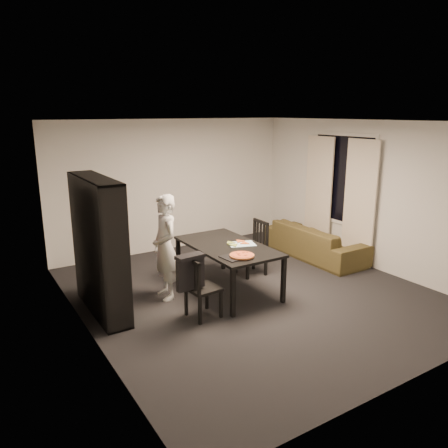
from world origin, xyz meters
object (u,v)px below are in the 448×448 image
dining_table (227,249)px  chair_left (198,284)px  baking_tray (236,257)px  sofa (315,241)px  person (165,247)px  pepperoni_pizza (242,255)px  chair_right (255,244)px  bookshelf (99,246)px

dining_table → chair_left: (-0.86, -0.62, -0.18)m
baking_tray → sofa: (2.50, 1.02, -0.43)m
chair_left → baking_tray: 0.71m
person → sofa: person is taller
chair_left → pepperoni_pizza: chair_left is taller
chair_right → baking_tray: bearing=-46.0°
chair_right → bookshelf: bearing=-86.9°
chair_left → person: (-0.07, 0.87, 0.30)m
dining_table → sofa: (2.31, 0.48, -0.36)m
baking_tray → sofa: bearing=22.2°
baking_tray → sofa: 2.74m
bookshelf → dining_table: size_ratio=1.08×
dining_table → chair_right: bearing=24.4°
baking_tray → sofa: baking_tray is taller
dining_table → baking_tray: baking_tray is taller
chair_right → person: person is taller
sofa → dining_table: bearing=101.7°
chair_left → baking_tray: bearing=-88.3°
chair_right → person: (-1.73, -0.12, 0.26)m
bookshelf → dining_table: 1.93m
dining_table → pepperoni_pizza: pepperoni_pizza is taller
chair_left → pepperoni_pizza: 0.77m
person → baking_tray: (0.74, -0.79, -0.05)m
person → sofa: size_ratio=0.74×
dining_table → sofa: dining_table is taller
bookshelf → sofa: size_ratio=0.89×
dining_table → pepperoni_pizza: (-0.13, -0.59, 0.09)m
pepperoni_pizza → chair_left: bearing=-178.0°
pepperoni_pizza → sofa: 2.70m
chair_right → pepperoni_pizza: (-0.94, -0.96, 0.23)m
dining_table → chair_left: bearing=-144.2°
baking_tray → pepperoni_pizza: size_ratio=1.14×
bookshelf → person: bookshelf is taller
chair_left → sofa: chair_left is taller
person → pepperoni_pizza: (0.80, -0.84, -0.03)m
person → pepperoni_pizza: person is taller
bookshelf → chair_left: 1.45m
baking_tray → pepperoni_pizza: bearing=-37.6°
bookshelf → sofa: bearing=2.4°
bookshelf → sofa: 4.25m
dining_table → sofa: bearing=11.7°
chair_right → sofa: chair_right is taller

